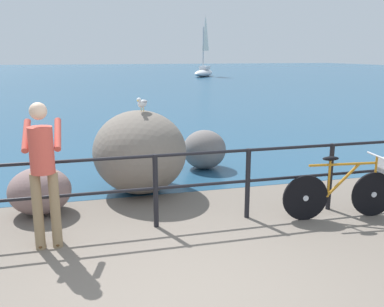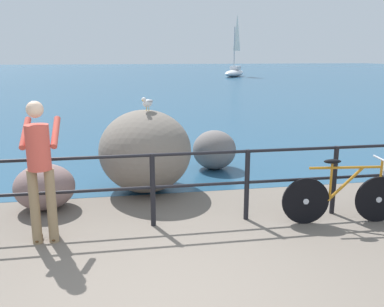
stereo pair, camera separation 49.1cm
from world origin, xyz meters
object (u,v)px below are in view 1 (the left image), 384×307
sailboat (204,70)px  seagull (142,103)px  breakwater_boulder_main (140,152)px  person_at_railing (43,169)px  breakwater_boulder_left (40,191)px  bicycle (350,187)px  breakwater_boulder_right (204,149)px

sailboat → seagull: bearing=16.5°
breakwater_boulder_main → person_at_railing: bearing=-126.7°
person_at_railing → breakwater_boulder_left: 1.40m
bicycle → breakwater_boulder_main: 3.37m
breakwater_boulder_left → seagull: (1.63, 0.55, 1.19)m
person_at_railing → seagull: person_at_railing is taller
breakwater_boulder_left → sailboat: sailboat is taller
bicycle → person_at_railing: person_at_railing is taller
breakwater_boulder_main → breakwater_boulder_left: (-1.58, -0.64, -0.35)m
bicycle → breakwater_boulder_right: size_ratio=1.91×
breakwater_boulder_right → seagull: (-1.42, -1.23, 1.13)m
person_at_railing → sailboat: bearing=-19.1°
seagull → breakwater_boulder_left: bearing=-37.6°
person_at_railing → breakwater_boulder_left: size_ratio=1.96×
breakwater_boulder_main → seagull: bearing=-60.0°
bicycle → person_at_railing: size_ratio=0.95×
bicycle → person_at_railing: bearing=-175.3°
breakwater_boulder_main → breakwater_boulder_left: breakwater_boulder_main is taller
person_at_railing → seagull: size_ratio=5.59×
bicycle → breakwater_boulder_right: bicycle is taller
bicycle → breakwater_boulder_left: (-4.32, 1.31, -0.12)m
person_at_railing → breakwater_boulder_left: (-0.19, 1.22, -0.65)m
bicycle → seagull: bearing=151.3°
bicycle → seagull: 3.44m
bicycle → breakwater_boulder_left: 4.52m
breakwater_boulder_main → seagull: size_ratio=5.46×
breakwater_boulder_left → breakwater_boulder_right: size_ratio=1.02×
seagull → bicycle: bearing=89.3°
bicycle → breakwater_boulder_right: 3.34m
bicycle → breakwater_boulder_left: bearing=169.1°
seagull → sailboat: (11.34, 35.23, -0.83)m
breakwater_boulder_main → breakwater_boulder_left: 1.74m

